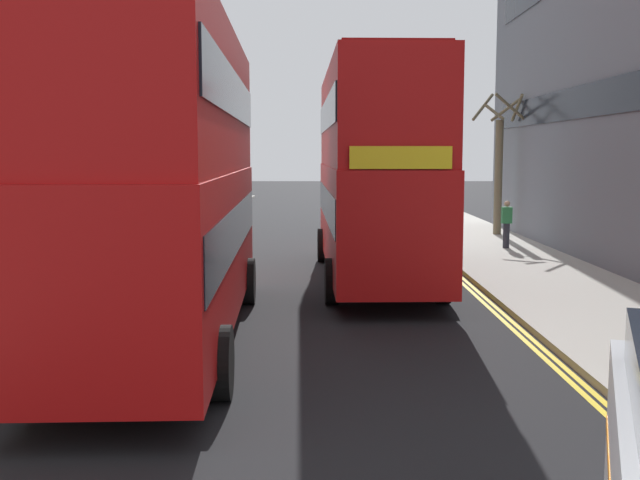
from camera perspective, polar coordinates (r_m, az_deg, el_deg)
sidewalk_right at (r=20.00m, az=17.52°, el=-3.31°), size 4.00×80.00×0.14m
sidewalk_left at (r=20.34m, az=-20.14°, el=-3.24°), size 4.00×80.00×0.14m
kerb_line_outer at (r=17.56m, az=12.89°, el=-4.72°), size 0.10×56.00×0.01m
kerb_line_inner at (r=17.53m, az=12.38°, el=-4.73°), size 0.10×56.00×0.01m
double_decker_bus_away at (r=13.74m, az=-11.42°, el=4.94°), size 3.09×10.89×5.64m
double_decker_bus_oncoming at (r=20.28m, az=4.14°, el=5.52°), size 3.01×10.87×5.64m
pedestrian_far at (r=26.82m, az=13.90°, el=1.21°), size 0.34×0.22×1.62m
street_tree_near at (r=31.29m, az=13.36°, el=5.54°), size 2.06×2.08×5.66m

